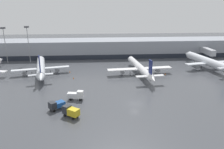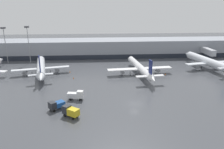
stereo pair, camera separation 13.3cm
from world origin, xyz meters
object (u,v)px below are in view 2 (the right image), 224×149
(parked_jet_1, at_px, (140,68))
(service_truck_0, at_px, (71,111))
(service_truck_1, at_px, (76,95))
(traffic_cone_0, at_px, (124,69))
(apron_light_mast_0, at_px, (27,34))
(parked_jet_0, at_px, (41,67))
(apron_light_mast_2, at_px, (4,35))
(traffic_cone_2, at_px, (165,74))
(parked_jet_2, at_px, (208,62))
(service_truck_2, at_px, (56,105))
(traffic_cone_3, at_px, (73,78))
(traffic_cone_1, at_px, (70,72))

(parked_jet_1, distance_m, service_truck_0, 41.22)
(service_truck_1, distance_m, traffic_cone_0, 35.24)
(apron_light_mast_0, bearing_deg, parked_jet_0, -63.91)
(apron_light_mast_2, bearing_deg, apron_light_mast_0, -0.87)
(parked_jet_0, height_order, parked_jet_1, parked_jet_0)
(service_truck_0, xyz_separation_m, apron_light_mast_0, (-25.57, 56.89, 12.27))
(traffic_cone_2, bearing_deg, parked_jet_1, 174.14)
(parked_jet_0, xyz_separation_m, parked_jet_2, (70.57, 2.36, 0.40))
(apron_light_mast_2, bearing_deg, parked_jet_2, -11.20)
(parked_jet_0, xyz_separation_m, service_truck_1, (16.10, -26.24, -1.37))
(service_truck_1, relative_size, apron_light_mast_2, 0.29)
(traffic_cone_0, distance_m, traffic_cone_2, 17.79)
(service_truck_2, relative_size, apron_light_mast_2, 0.26)
(parked_jet_0, height_order, apron_light_mast_0, apron_light_mast_0)
(traffic_cone_0, bearing_deg, traffic_cone_3, -152.63)
(traffic_cone_2, bearing_deg, parked_jet_2, 17.64)
(service_truck_2, bearing_deg, parked_jet_2, 171.68)
(parked_jet_2, height_order, apron_light_mast_2, apron_light_mast_2)
(traffic_cone_0, relative_size, apron_light_mast_0, 0.04)
(traffic_cone_0, height_order, apron_light_mast_0, apron_light_mast_0)
(traffic_cone_0, relative_size, apron_light_mast_2, 0.04)
(service_truck_0, distance_m, service_truck_2, 6.13)
(parked_jet_0, bearing_deg, traffic_cone_0, -96.30)
(service_truck_0, relative_size, traffic_cone_1, 7.51)
(parked_jet_2, height_order, service_truck_1, parked_jet_2)
(service_truck_0, bearing_deg, parked_jet_2, -108.22)
(service_truck_1, xyz_separation_m, apron_light_mast_2, (-36.88, 46.69, 12.03))
(parked_jet_1, height_order, traffic_cone_1, parked_jet_1)
(parked_jet_1, bearing_deg, service_truck_2, 130.18)
(traffic_cone_3, bearing_deg, service_truck_0, -85.75)
(parked_jet_2, height_order, traffic_cone_1, parked_jet_2)
(apron_light_mast_0, bearing_deg, apron_light_mast_2, 179.13)
(traffic_cone_3, bearing_deg, traffic_cone_2, 3.91)
(parked_jet_1, bearing_deg, traffic_cone_1, 74.58)
(parked_jet_0, height_order, service_truck_0, parked_jet_0)
(service_truck_0, distance_m, apron_light_mast_2, 68.74)
(parked_jet_1, bearing_deg, apron_light_mast_2, 63.14)
(parked_jet_2, height_order, apron_light_mast_0, apron_light_mast_0)
(traffic_cone_1, bearing_deg, service_truck_2, -89.66)
(service_truck_1, xyz_separation_m, traffic_cone_3, (-2.68, 19.54, -1.24))
(parked_jet_2, xyz_separation_m, traffic_cone_1, (-59.39, -0.55, -3.00))
(parked_jet_0, bearing_deg, apron_light_mast_2, 32.46)
(parked_jet_1, height_order, service_truck_2, parked_jet_1)
(parked_jet_0, distance_m, service_truck_2, 34.19)
(service_truck_1, relative_size, traffic_cone_2, 7.30)
(parked_jet_0, distance_m, traffic_cone_2, 50.16)
(parked_jet_0, distance_m, parked_jet_2, 70.61)
(traffic_cone_0, relative_size, traffic_cone_2, 1.14)
(traffic_cone_1, distance_m, traffic_cone_3, 8.80)
(service_truck_2, bearing_deg, traffic_cone_3, -133.19)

